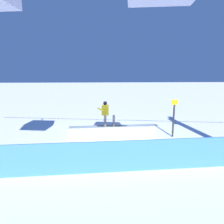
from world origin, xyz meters
TOP-DOWN VIEW (x-y plane):
  - ground_plane at (0.00, 0.00)m, footprint 120.00×120.00m
  - grind_box at (0.00, 0.00)m, footprint 5.07×0.72m
  - snowboarder at (0.36, 0.00)m, footprint 1.48×0.42m
  - safety_fence at (0.00, 4.15)m, footprint 9.56×0.54m
  - trail_marker at (-3.58, 0.11)m, footprint 0.40×0.10m

SIDE VIEW (x-z plane):
  - ground_plane at x=0.00m, z-range 0.00..0.00m
  - grind_box at x=0.00m, z-range -0.03..0.65m
  - safety_fence at x=0.00m, z-range 0.00..1.26m
  - trail_marker at x=-3.58m, z-range 0.07..2.31m
  - snowboarder at x=0.36m, z-range 0.75..2.22m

